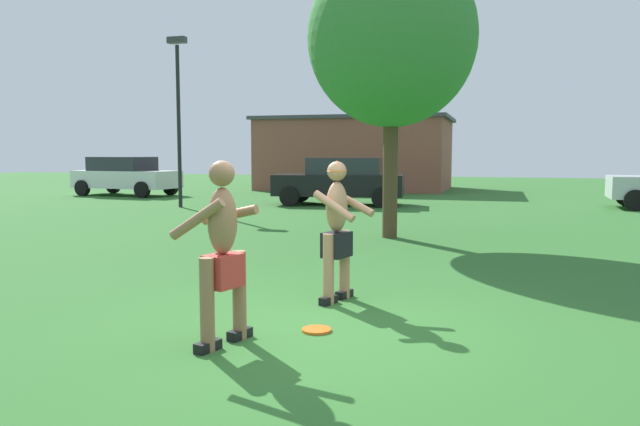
% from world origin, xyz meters
% --- Properties ---
extents(ground_plane, '(80.00, 80.00, 0.00)m').
position_xyz_m(ground_plane, '(0.00, 0.00, 0.00)').
color(ground_plane, '#2D6628').
extents(player_with_cap, '(0.68, 0.69, 1.66)m').
position_xyz_m(player_with_cap, '(-0.18, 1.31, 0.91)').
color(player_with_cap, black).
rests_on(player_with_cap, ground_plane).
extents(player_in_red, '(0.68, 0.70, 1.68)m').
position_xyz_m(player_in_red, '(-0.75, -0.58, 0.88)').
color(player_in_red, black).
rests_on(player_in_red, ground_plane).
extents(frisbee, '(0.29, 0.29, 0.03)m').
position_xyz_m(frisbee, '(-0.06, 0.06, 0.01)').
color(frisbee, orange).
rests_on(frisbee, ground_plane).
extents(car_white_near_post, '(4.48, 2.42, 1.58)m').
position_xyz_m(car_white_near_post, '(-13.09, 16.28, 0.82)').
color(car_white_near_post, white).
rests_on(car_white_near_post, ground_plane).
extents(car_black_far_end, '(4.47, 2.40, 1.58)m').
position_xyz_m(car_black_far_end, '(-3.48, 14.34, 0.82)').
color(car_black_far_end, black).
rests_on(car_black_far_end, ground_plane).
extents(lamp_post, '(0.60, 0.24, 5.37)m').
position_xyz_m(lamp_post, '(-8.20, 12.00, 3.32)').
color(lamp_post, black).
rests_on(lamp_post, ground_plane).
extents(outbuilding_behind_lot, '(8.96, 6.07, 3.42)m').
position_xyz_m(outbuilding_behind_lot, '(-5.00, 23.48, 1.72)').
color(outbuilding_behind_lot, brown).
rests_on(outbuilding_behind_lot, ground_plane).
extents(tree_right_field, '(3.40, 3.40, 5.85)m').
position_xyz_m(tree_right_field, '(-0.52, 6.89, 4.04)').
color(tree_right_field, '#4C3823').
rests_on(tree_right_field, ground_plane).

